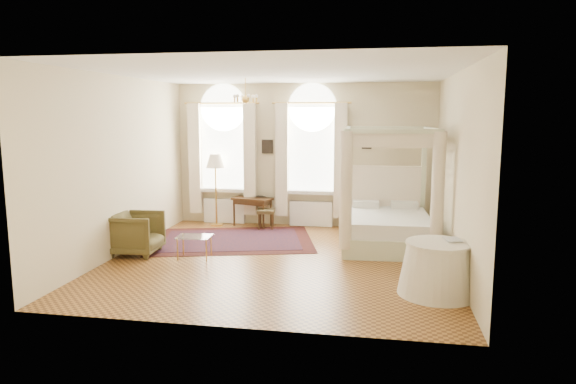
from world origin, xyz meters
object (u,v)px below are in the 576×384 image
object	(u,v)px
writing_desk	(252,202)
floor_lamp	(215,165)
canopy_bed	(387,220)
nightstand	(397,218)
coffee_table	(194,238)
stool	(266,213)
side_table	(438,269)
armchair	(136,233)

from	to	relation	value
writing_desk	floor_lamp	xyz separation A→B (m)	(-0.85, -0.09, 0.86)
canopy_bed	floor_lamp	size ratio (longest dim) A/B	1.39
nightstand	coffee_table	bearing A→B (deg)	-142.41
stool	side_table	xyz separation A→B (m)	(3.38, -3.77, 0.01)
armchair	coffee_table	bearing A→B (deg)	-97.19
coffee_table	canopy_bed	bearing A→B (deg)	22.58
armchair	coffee_table	distance (m)	1.17
nightstand	coffee_table	xyz separation A→B (m)	(-3.70, -2.85, 0.06)
floor_lamp	side_table	distance (m)	6.16
canopy_bed	coffee_table	size ratio (longest dim) A/B	3.67
floor_lamp	nightstand	bearing A→B (deg)	1.17
nightstand	writing_desk	bearing A→B (deg)	-180.00
canopy_bed	nightstand	bearing A→B (deg)	79.79
armchair	side_table	bearing A→B (deg)	-106.59
writing_desk	coffee_table	size ratio (longest dim) A/B	1.55
writing_desk	side_table	size ratio (longest dim) A/B	0.87
nightstand	side_table	size ratio (longest dim) A/B	0.56
writing_desk	armchair	size ratio (longest dim) A/B	1.14
nightstand	side_table	distance (m)	4.05
writing_desk	stool	world-z (taller)	writing_desk
canopy_bed	floor_lamp	bearing A→B (deg)	161.24
writing_desk	floor_lamp	distance (m)	1.22
canopy_bed	writing_desk	world-z (taller)	canopy_bed
canopy_bed	nightstand	size ratio (longest dim) A/B	3.71
armchair	side_table	size ratio (longest dim) A/B	0.77
floor_lamp	stool	bearing A→B (deg)	-7.76
canopy_bed	coffee_table	xyz separation A→B (m)	(-3.45, -1.43, -0.16)
writing_desk	stool	size ratio (longest dim) A/B	2.21
stool	coffee_table	world-z (taller)	stool
nightstand	stool	xyz separation A→B (m)	(-2.95, -0.25, 0.06)
writing_desk	side_table	distance (m)	5.51
canopy_bed	writing_desk	bearing A→B (deg)	155.22
side_table	floor_lamp	bearing A→B (deg)	139.49
stool	side_table	distance (m)	5.06
coffee_table	side_table	size ratio (longest dim) A/B	0.56
coffee_table	armchair	bearing A→B (deg)	176.09
writing_desk	coffee_table	xyz separation A→B (m)	(-0.38, -2.85, -0.20)
canopy_bed	stool	distance (m)	2.94
stool	coffee_table	bearing A→B (deg)	-106.25
canopy_bed	nightstand	distance (m)	1.46
armchair	coffee_table	xyz separation A→B (m)	(1.17, -0.08, -0.02)
canopy_bed	nightstand	world-z (taller)	canopy_bed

